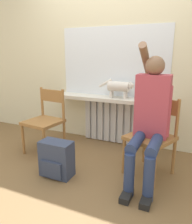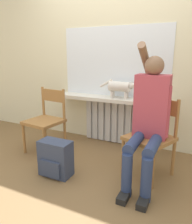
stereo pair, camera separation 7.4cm
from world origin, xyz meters
TOP-DOWN VIEW (x-y plane):
  - ground_plane at (0.00, 0.00)m, footprint 12.00×12.00m
  - wall_with_window at (0.00, 1.23)m, footprint 7.00×0.06m
  - radiator at (0.00, 1.15)m, footprint 0.85×0.08m
  - windowsill at (0.00, 1.06)m, footprint 1.65×0.28m
  - window_glass at (0.00, 1.20)m, footprint 1.58×0.01m
  - chair_left at (-0.70, 0.48)m, footprint 0.49×0.49m
  - chair_right at (0.72, 0.48)m, footprint 0.57×0.57m
  - person at (0.70, 0.37)m, footprint 0.36×1.04m
  - cat at (0.15, 1.04)m, footprint 0.51×0.14m
  - backpack at (-0.20, -0.00)m, footprint 0.35×0.22m

SIDE VIEW (x-z plane):
  - ground_plane at x=0.00m, z-range 0.00..0.00m
  - backpack at x=-0.20m, z-range 0.00..0.39m
  - radiator at x=0.00m, z-range 0.00..0.66m
  - chair_left at x=-0.70m, z-range 0.02..0.87m
  - chair_right at x=0.72m, z-range 0.02..0.87m
  - windowsill at x=0.00m, z-range 0.66..0.71m
  - person at x=0.70m, z-range -0.01..1.41m
  - cat at x=0.15m, z-range 0.73..0.99m
  - window_glass at x=0.00m, z-range 0.71..1.67m
  - wall_with_window at x=0.00m, z-range 0.00..2.70m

